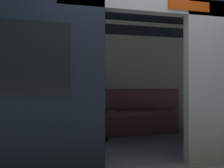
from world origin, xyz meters
TOP-DOWN VIEW (x-y plane):
  - train_car at (0.08, -1.13)m, footprint 6.40×2.57m
  - bench_seat at (0.00, -2.05)m, footprint 3.03×0.44m
  - person_seated at (0.26, -2.00)m, footprint 0.55×0.70m
  - handbag at (0.71, -2.13)m, footprint 0.26×0.15m
  - book at (-0.14, -2.15)m, footprint 0.19×0.24m
  - grab_pole_door at (0.46, -0.37)m, footprint 0.04×0.04m

SIDE VIEW (x-z plane):
  - bench_seat at x=0.00m, z-range 0.13..0.60m
  - book at x=-0.14m, z-range 0.48..0.50m
  - handbag at x=0.71m, z-range 0.48..0.65m
  - person_seated at x=0.26m, z-range 0.09..1.29m
  - grab_pole_door at x=0.46m, z-range 0.00..2.06m
  - train_car at x=0.08m, z-range 0.35..2.55m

